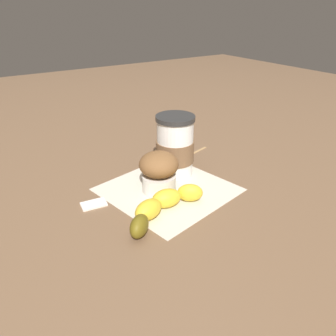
{
  "coord_description": "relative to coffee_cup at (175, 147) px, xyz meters",
  "views": [
    {
      "loc": [
        0.52,
        -0.34,
        0.37
      ],
      "look_at": [
        0.0,
        0.0,
        0.05
      ],
      "focal_mm": 35.0,
      "sensor_mm": 36.0,
      "label": 1
    }
  ],
  "objects": [
    {
      "name": "ground_plane",
      "position": [
        0.06,
        -0.06,
        -0.07
      ],
      "size": [
        3.0,
        3.0,
        0.0
      ],
      "primitive_type": "plane",
      "color": "brown"
    },
    {
      "name": "paper_napkin",
      "position": [
        0.06,
        -0.06,
        -0.07
      ],
      "size": [
        0.29,
        0.29,
        0.0
      ],
      "primitive_type": "cube",
      "rotation": [
        0.0,
        0.0,
        0.2
      ],
      "color": "beige",
      "rests_on": "ground_plane"
    },
    {
      "name": "coffee_cup",
      "position": [
        0.0,
        0.0,
        0.0
      ],
      "size": [
        0.09,
        0.09,
        0.14
      ],
      "color": "white",
      "rests_on": "paper_napkin"
    },
    {
      "name": "muffin",
      "position": [
        0.05,
        -0.07,
        -0.02
      ],
      "size": [
        0.08,
        0.08,
        0.09
      ],
      "color": "white",
      "rests_on": "paper_napkin"
    },
    {
      "name": "banana",
      "position": [
        0.13,
        -0.12,
        -0.05
      ],
      "size": [
        0.1,
        0.2,
        0.04
      ],
      "color": "gold",
      "rests_on": "paper_napkin"
    },
    {
      "name": "sugar_packet",
      "position": [
        0.02,
        -0.22,
        -0.07
      ],
      "size": [
        0.04,
        0.05,
        0.01
      ],
      "primitive_type": "cube",
      "rotation": [
        0.0,
        0.0,
        1.45
      ],
      "color": "white",
      "rests_on": "ground_plane"
    },
    {
      "name": "wooden_stirrer",
      "position": [
        -0.07,
        0.11,
        -0.07
      ],
      "size": [
        0.03,
        0.11,
        0.0
      ],
      "primitive_type": "cube",
      "rotation": [
        0.0,
        0.0,
        4.96
      ],
      "color": "tan",
      "rests_on": "ground_plane"
    }
  ]
}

